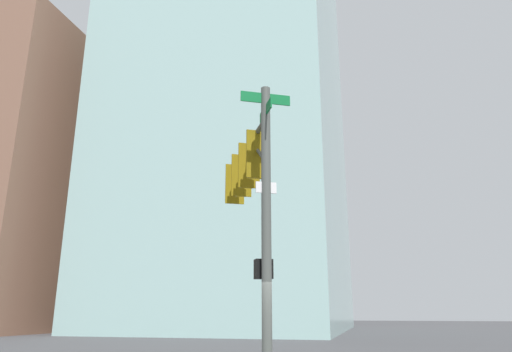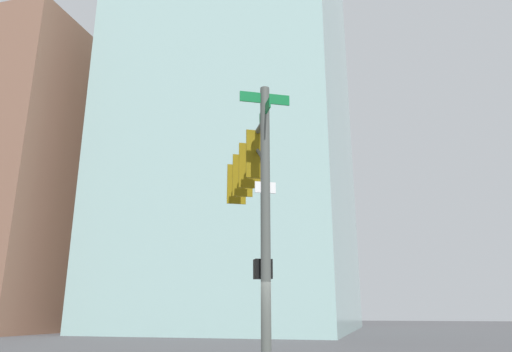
# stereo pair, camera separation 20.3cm
# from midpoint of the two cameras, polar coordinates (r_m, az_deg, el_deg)

# --- Properties ---
(signal_pole_assembly) EXTENTS (4.15, 2.54, 6.77)m
(signal_pole_assembly) POSITION_cam_midpoint_polar(r_m,az_deg,el_deg) (11.47, -1.30, -1.38)
(signal_pole_assembly) COLOR #4C514C
(signal_pole_assembly) RESTS_ON ground_plane
(building_brick_nearside) EXTENTS (24.40, 18.79, 47.82)m
(building_brick_nearside) POSITION_cam_midpoint_polar(r_m,az_deg,el_deg) (54.63, -3.45, 7.57)
(building_brick_nearside) COLOR #4C3328
(building_brick_nearside) RESTS_ON ground_plane
(building_brick_midblock) EXTENTS (18.83, 18.04, 31.36)m
(building_brick_midblock) POSITION_cam_midpoint_polar(r_m,az_deg,el_deg) (57.90, -28.13, -0.50)
(building_brick_midblock) COLOR #845B47
(building_brick_midblock) RESTS_ON ground_plane
(building_glass_tower) EXTENTS (30.42, 22.61, 70.42)m
(building_glass_tower) POSITION_cam_midpoint_polar(r_m,az_deg,el_deg) (61.83, -1.97, 16.39)
(building_glass_tower) COLOR #9EC6C1
(building_glass_tower) RESTS_ON ground_plane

